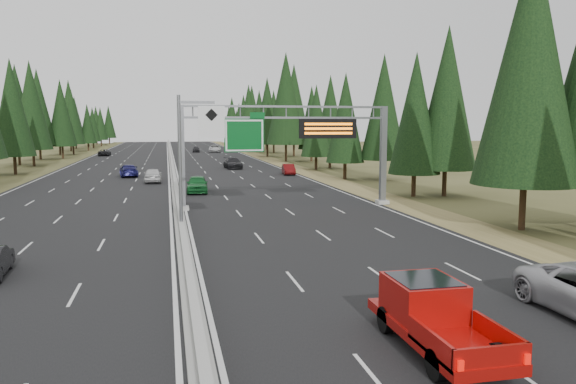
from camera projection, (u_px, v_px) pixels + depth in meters
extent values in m
cube|color=black|center=(172.00, 167.00, 85.56)|extent=(32.00, 260.00, 0.08)
cube|color=olive|center=(286.00, 165.00, 89.29)|extent=(3.60, 260.00, 0.06)
cube|color=#43431F|center=(48.00, 169.00, 81.82)|extent=(3.60, 260.00, 0.06)
cube|color=#9C9C97|center=(172.00, 166.00, 85.53)|extent=(0.70, 260.00, 0.30)
cube|color=#9C9C97|center=(172.00, 163.00, 85.49)|extent=(0.30, 260.00, 0.60)
cube|color=slate|center=(182.00, 158.00, 41.49)|extent=(0.45, 0.45, 7.80)
cube|color=#9C9C97|center=(183.00, 208.00, 41.94)|extent=(0.90, 0.90, 0.30)
cube|color=slate|center=(383.00, 156.00, 44.82)|extent=(0.45, 0.45, 7.80)
cube|color=#9C9C97|center=(382.00, 202.00, 45.26)|extent=(0.90, 0.90, 0.30)
cube|color=slate|center=(286.00, 107.00, 42.70)|extent=(15.85, 0.35, 0.16)
cube|color=slate|center=(286.00, 118.00, 42.80)|extent=(15.85, 0.35, 0.16)
cube|color=#054C19|center=(244.00, 135.00, 42.03)|extent=(3.00, 0.10, 2.50)
cube|color=silver|center=(244.00, 135.00, 41.97)|extent=(2.85, 0.02, 2.35)
cube|color=#054C19|center=(257.00, 115.00, 42.06)|extent=(1.10, 0.10, 0.45)
cube|color=black|center=(328.00, 129.00, 43.28)|extent=(4.50, 0.40, 1.50)
cube|color=orange|center=(329.00, 124.00, 43.03)|extent=(3.80, 0.02, 0.18)
cube|color=orange|center=(329.00, 129.00, 43.07)|extent=(3.80, 0.02, 0.18)
cube|color=orange|center=(329.00, 133.00, 43.11)|extent=(3.80, 0.02, 0.18)
cylinder|color=slate|center=(180.00, 166.00, 31.70)|extent=(0.20, 0.20, 8.00)
cube|color=#9C9C97|center=(182.00, 234.00, 32.17)|extent=(0.50, 0.50, 0.20)
cube|color=slate|center=(197.00, 102.00, 31.48)|extent=(2.00, 0.15, 0.15)
cube|color=silver|center=(212.00, 122.00, 31.66)|extent=(1.50, 0.06, 1.80)
cylinder|color=black|center=(522.00, 207.00, 34.31)|extent=(0.40, 0.40, 2.81)
cone|color=black|center=(530.00, 61.00, 33.27)|extent=(6.33, 6.33, 14.76)
cylinder|color=black|center=(414.00, 185.00, 50.41)|extent=(0.40, 0.40, 2.05)
cone|color=black|center=(416.00, 113.00, 49.65)|extent=(4.61, 4.61, 10.77)
cylinder|color=black|center=(444.00, 183.00, 50.70)|extent=(0.40, 0.40, 2.42)
cone|color=black|center=(447.00, 98.00, 49.80)|extent=(5.46, 5.46, 12.73)
cylinder|color=black|center=(345.00, 171.00, 66.46)|extent=(0.40, 0.40, 2.00)
cone|color=black|center=(345.00, 118.00, 65.71)|extent=(4.50, 4.50, 10.51)
cylinder|color=black|center=(382.00, 170.00, 66.11)|extent=(0.40, 0.40, 2.34)
cone|color=black|center=(384.00, 107.00, 65.24)|extent=(5.27, 5.27, 12.29)
cylinder|color=black|center=(316.00, 163.00, 80.11)|extent=(0.40, 0.40, 1.94)
cone|color=black|center=(316.00, 121.00, 79.38)|extent=(4.36, 4.36, 10.16)
cylinder|color=black|center=(330.00, 161.00, 83.54)|extent=(0.40, 0.40, 2.20)
cone|color=black|center=(330.00, 114.00, 82.72)|extent=(4.95, 4.95, 11.54)
cylinder|color=black|center=(286.00, 153.00, 98.09)|extent=(0.40, 0.40, 3.02)
cone|color=black|center=(286.00, 98.00, 96.96)|extent=(6.80, 6.80, 15.87)
cylinder|color=black|center=(311.00, 155.00, 99.65)|extent=(0.40, 0.40, 2.12)
cone|color=black|center=(312.00, 117.00, 98.86)|extent=(4.78, 4.78, 11.15)
cylinder|color=black|center=(267.00, 150.00, 113.21)|extent=(0.40, 0.40, 2.54)
cone|color=black|center=(267.00, 111.00, 112.26)|extent=(5.71, 5.71, 13.32)
cylinder|color=black|center=(294.00, 149.00, 115.57)|extent=(0.40, 0.40, 2.99)
cone|color=black|center=(294.00, 103.00, 114.46)|extent=(6.74, 6.74, 15.72)
cylinder|color=black|center=(260.00, 147.00, 131.87)|extent=(0.40, 0.40, 2.32)
cone|color=black|center=(259.00, 116.00, 131.01)|extent=(5.22, 5.22, 12.19)
cylinder|color=black|center=(274.00, 148.00, 128.87)|extent=(0.40, 0.40, 2.29)
cone|color=black|center=(274.00, 116.00, 128.02)|extent=(5.16, 5.16, 12.04)
cylinder|color=black|center=(249.00, 145.00, 144.98)|extent=(0.40, 0.40, 2.68)
cone|color=black|center=(249.00, 112.00, 143.98)|extent=(6.04, 6.04, 14.09)
cylinder|color=black|center=(266.00, 146.00, 146.30)|extent=(0.40, 0.40, 2.05)
cone|color=black|center=(266.00, 121.00, 145.54)|extent=(4.61, 4.61, 10.76)
cylinder|color=black|center=(239.00, 143.00, 164.09)|extent=(0.40, 0.40, 2.05)
cone|color=black|center=(239.00, 121.00, 163.33)|extent=(4.61, 4.61, 10.75)
cylinder|color=black|center=(252.00, 142.00, 161.29)|extent=(0.40, 0.40, 2.83)
cone|color=black|center=(252.00, 111.00, 160.24)|extent=(6.36, 6.36, 14.84)
cylinder|color=black|center=(232.00, 141.00, 176.72)|extent=(0.40, 0.40, 2.42)
cone|color=black|center=(232.00, 117.00, 175.82)|extent=(5.44, 5.44, 12.69)
cylinder|color=black|center=(244.00, 141.00, 180.08)|extent=(0.40, 0.40, 2.56)
cone|color=black|center=(244.00, 116.00, 179.12)|extent=(5.76, 5.76, 13.44)
cylinder|color=black|center=(229.00, 140.00, 193.92)|extent=(0.40, 0.40, 2.08)
cone|color=black|center=(229.00, 122.00, 193.15)|extent=(4.68, 4.68, 10.91)
cylinder|color=black|center=(237.00, 141.00, 193.56)|extent=(0.40, 0.40, 1.83)
cone|color=black|center=(237.00, 124.00, 192.88)|extent=(4.11, 4.11, 9.60)
cylinder|color=black|center=(15.00, 165.00, 72.75)|extent=(0.40, 0.40, 2.38)
cone|color=black|center=(12.00, 107.00, 71.86)|extent=(5.36, 5.36, 12.52)
cylinder|color=black|center=(34.00, 158.00, 87.28)|extent=(0.40, 0.40, 2.60)
cone|color=black|center=(31.00, 105.00, 86.31)|extent=(5.86, 5.86, 13.67)
cylinder|color=black|center=(19.00, 157.00, 89.87)|extent=(0.40, 0.40, 2.56)
cone|color=black|center=(16.00, 107.00, 88.92)|extent=(5.76, 5.76, 13.43)
cylinder|color=black|center=(63.00, 152.00, 106.75)|extent=(0.40, 0.40, 2.39)
cone|color=black|center=(61.00, 113.00, 105.85)|extent=(5.39, 5.39, 12.57)
cylinder|color=black|center=(40.00, 152.00, 104.34)|extent=(0.40, 0.40, 2.67)
cone|color=black|center=(38.00, 107.00, 103.34)|extent=(6.02, 6.02, 14.04)
cylinder|color=black|center=(74.00, 149.00, 121.91)|extent=(0.40, 0.40, 2.24)
cone|color=black|center=(72.00, 117.00, 121.07)|extent=(5.05, 5.05, 11.78)
cylinder|color=black|center=(60.00, 151.00, 120.13)|extent=(0.40, 0.40, 1.87)
cone|color=black|center=(59.00, 123.00, 119.44)|extent=(4.21, 4.21, 9.81)
cylinder|color=black|center=(88.00, 147.00, 139.53)|extent=(0.40, 0.40, 1.86)
cone|color=black|center=(87.00, 124.00, 138.84)|extent=(4.18, 4.18, 9.75)
cylinder|color=black|center=(71.00, 146.00, 136.96)|extent=(0.40, 0.40, 2.76)
cone|color=black|center=(69.00, 110.00, 135.93)|extent=(6.22, 6.22, 14.51)
cylinder|color=black|center=(93.00, 145.00, 155.57)|extent=(0.40, 0.40, 1.82)
cone|color=black|center=(93.00, 124.00, 154.89)|extent=(4.10, 4.10, 9.56)
cylinder|color=black|center=(76.00, 145.00, 151.14)|extent=(0.40, 0.40, 2.24)
cone|color=black|center=(75.00, 118.00, 150.30)|extent=(5.04, 5.04, 11.77)
cylinder|color=black|center=(101.00, 143.00, 169.61)|extent=(0.40, 0.40, 1.88)
cone|color=black|center=(101.00, 123.00, 168.91)|extent=(4.23, 4.23, 9.88)
cylinder|color=black|center=(89.00, 143.00, 169.71)|extent=(0.40, 0.40, 1.96)
cone|color=black|center=(88.00, 123.00, 168.99)|extent=(4.40, 4.40, 10.27)
cylinder|color=black|center=(109.00, 141.00, 187.39)|extent=(0.40, 0.40, 2.06)
cone|color=black|center=(109.00, 122.00, 186.63)|extent=(4.63, 4.63, 10.80)
cylinder|color=black|center=(97.00, 141.00, 184.15)|extent=(0.40, 0.40, 2.02)
cone|color=black|center=(96.00, 122.00, 183.40)|extent=(4.54, 4.54, 10.59)
cylinder|color=black|center=(437.00, 365.00, 13.96)|extent=(0.30, 0.81, 0.81)
cylinder|color=black|center=(499.00, 359.00, 14.32)|extent=(0.30, 0.81, 0.81)
cylinder|color=black|center=(386.00, 320.00, 17.20)|extent=(0.30, 0.81, 0.81)
cylinder|color=black|center=(438.00, 316.00, 17.56)|extent=(0.30, 0.81, 0.81)
cube|color=#AA0E0A|center=(437.00, 331.00, 15.79)|extent=(2.02, 5.66, 0.30)
cube|color=#AA0E0A|center=(423.00, 297.00, 16.59)|extent=(1.92, 2.22, 1.11)
cube|color=black|center=(423.00, 287.00, 16.56)|extent=(1.72, 1.92, 0.56)
cube|color=#AA0E0A|center=(430.00, 342.00, 14.08)|extent=(0.10, 2.43, 0.61)
cube|color=#AA0E0A|center=(499.00, 336.00, 14.48)|extent=(0.10, 2.43, 0.61)
cube|color=#AA0E0A|center=(492.00, 359.00, 13.10)|extent=(2.02, 0.10, 0.61)
imported|color=#17662A|center=(197.00, 184.00, 52.69)|extent=(2.20, 4.87, 1.62)
imported|color=#630E0E|center=(289.00, 169.00, 71.80)|extent=(1.82, 4.19, 1.34)
imported|color=black|center=(233.00, 163.00, 81.91)|extent=(2.51, 5.58, 1.59)
imported|color=silver|center=(215.00, 149.00, 131.00)|extent=(3.29, 6.18, 1.65)
imported|color=black|center=(196.00, 149.00, 130.49)|extent=(1.80, 4.07, 1.36)
imported|color=#181854|center=(129.00, 171.00, 68.99)|extent=(2.62, 5.34, 1.49)
imported|color=silver|center=(153.00, 175.00, 62.06)|extent=(1.92, 4.70, 1.60)
imported|color=black|center=(105.00, 152.00, 115.45)|extent=(2.25, 4.85, 1.34)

